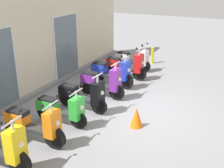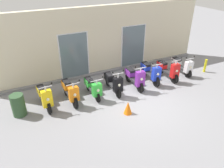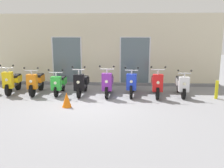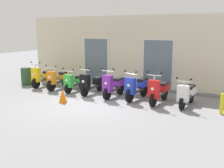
% 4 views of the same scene
% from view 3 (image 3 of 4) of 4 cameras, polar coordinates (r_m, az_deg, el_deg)
% --- Properties ---
extents(ground_plane, '(40.00, 40.00, 0.00)m').
position_cam_3_polar(ground_plane, '(8.79, -4.90, -4.68)').
color(ground_plane, gray).
extents(storefront_facade, '(11.23, 0.50, 3.36)m').
position_cam_3_polar(storefront_facade, '(11.91, -2.59, 7.71)').
color(storefront_facade, beige).
rests_on(storefront_facade, ground_plane).
extents(scooter_yellow, '(0.58, 1.56, 1.26)m').
position_cam_3_polar(scooter_yellow, '(11.05, -22.09, 0.50)').
color(scooter_yellow, black).
rests_on(scooter_yellow, ground_plane).
extents(scooter_orange, '(0.60, 1.62, 1.18)m').
position_cam_3_polar(scooter_orange, '(10.62, -17.19, 0.37)').
color(scooter_orange, black).
rests_on(scooter_orange, ground_plane).
extents(scooter_green, '(0.61, 1.49, 1.11)m').
position_cam_3_polar(scooter_green, '(10.30, -12.11, 0.14)').
color(scooter_green, black).
rests_on(scooter_green, ground_plane).
extents(scooter_black, '(0.55, 1.60, 1.25)m').
position_cam_3_polar(scooter_black, '(10.02, -6.99, 0.15)').
color(scooter_black, black).
rests_on(scooter_black, ground_plane).
extents(scooter_purple, '(0.60, 1.57, 1.28)m').
position_cam_3_polar(scooter_purple, '(9.82, -0.90, 0.16)').
color(scooter_purple, black).
rests_on(scooter_purple, ground_plane).
extents(scooter_blue, '(0.55, 1.69, 1.23)m').
position_cam_3_polar(scooter_blue, '(9.95, 4.75, 0.31)').
color(scooter_blue, black).
rests_on(scooter_blue, ground_plane).
extents(scooter_red, '(0.59, 1.66, 1.28)m').
position_cam_3_polar(scooter_red, '(9.90, 10.29, -0.04)').
color(scooter_red, black).
rests_on(scooter_red, ground_plane).
extents(scooter_white, '(0.55, 1.53, 1.12)m').
position_cam_3_polar(scooter_white, '(10.22, 15.84, -0.15)').
color(scooter_white, black).
rests_on(scooter_white, ground_plane).
extents(curb_bollard, '(0.12, 0.12, 0.70)m').
position_cam_3_polar(curb_bollard, '(10.20, 23.13, -1.25)').
color(curb_bollard, yellow).
rests_on(curb_bollard, ground_plane).
extents(traffic_cone, '(0.32, 0.32, 0.52)m').
position_cam_3_polar(traffic_cone, '(8.50, -10.49, -3.61)').
color(traffic_cone, orange).
rests_on(traffic_cone, ground_plane).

